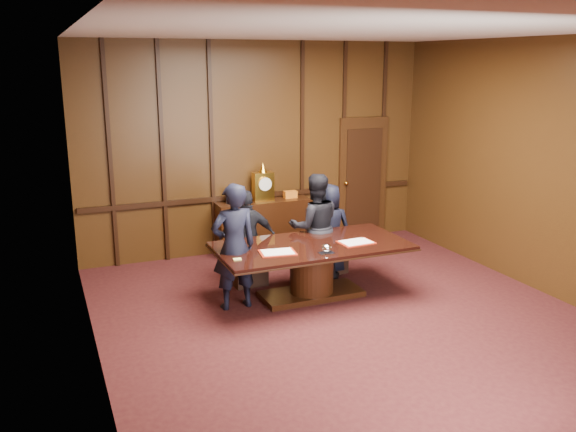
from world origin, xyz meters
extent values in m
plane|color=black|center=(0.00, 0.00, 0.00)|extent=(7.00, 7.00, 0.00)
plane|color=silver|center=(0.00, 0.00, 3.50)|extent=(7.00, 7.00, 0.00)
cube|color=black|center=(0.00, 3.50, 1.75)|extent=(6.00, 0.04, 3.50)
cube|color=black|center=(-3.00, 0.00, 1.75)|extent=(0.04, 7.00, 3.50)
cube|color=black|center=(3.00, 0.00, 1.75)|extent=(0.04, 7.00, 3.50)
cube|color=black|center=(0.00, 3.47, 0.95)|extent=(5.90, 0.05, 0.08)
cube|color=black|center=(2.00, 3.46, 1.10)|extent=(0.95, 0.06, 2.20)
sphere|color=gold|center=(1.63, 3.39, 1.05)|extent=(0.08, 0.08, 0.08)
cube|color=black|center=(0.00, 3.26, 0.45)|extent=(1.60, 0.45, 0.90)
cube|color=black|center=(-0.70, 3.26, 0.03)|extent=(0.12, 0.40, 0.06)
cube|color=black|center=(0.70, 3.26, 0.03)|extent=(0.12, 0.40, 0.06)
cube|color=gold|center=(0.00, 3.26, 1.14)|extent=(0.34, 0.18, 0.48)
cylinder|color=white|center=(0.00, 3.16, 1.20)|extent=(0.22, 0.03, 0.22)
cone|color=gold|center=(0.00, 3.26, 1.46)|extent=(0.14, 0.14, 0.16)
cube|color=black|center=(-0.55, 3.28, 1.01)|extent=(0.18, 0.04, 0.22)
cube|color=orange|center=(0.50, 3.28, 0.96)|extent=(0.22, 0.12, 0.12)
cube|color=black|center=(-0.09, 1.10, 0.04)|extent=(1.40, 0.60, 0.08)
cylinder|color=black|center=(-0.09, 1.10, 0.39)|extent=(0.60, 0.60, 0.62)
cube|color=black|center=(-0.09, 1.10, 0.71)|extent=(2.62, 1.32, 0.02)
cube|color=black|center=(-0.09, 1.10, 0.73)|extent=(2.60, 1.30, 0.06)
cube|color=#AA230F|center=(-0.67, 0.91, 0.77)|extent=(0.50, 0.39, 0.01)
cube|color=white|center=(-0.67, 0.91, 0.78)|extent=(0.44, 0.34, 0.01)
cube|color=#AA230F|center=(0.49, 0.92, 0.77)|extent=(0.48, 0.36, 0.01)
cube|color=white|center=(0.49, 0.92, 0.78)|extent=(0.42, 0.31, 0.01)
cube|color=white|center=(-0.09, 0.65, 0.77)|extent=(0.20, 0.14, 0.01)
ellipsoid|color=white|center=(-0.09, 0.65, 0.82)|extent=(0.13, 0.13, 0.10)
cube|color=#EDE474|center=(-1.24, 0.84, 0.77)|extent=(0.11, 0.08, 0.01)
cube|color=black|center=(-0.74, 1.95, 0.23)|extent=(0.51, 0.51, 0.46)
cube|color=black|center=(-0.76, 2.16, 0.72)|extent=(0.48, 0.10, 0.55)
cylinder|color=black|center=(-0.94, 1.75, 0.12)|extent=(0.04, 0.04, 0.23)
cylinder|color=black|center=(-0.54, 2.15, 0.12)|extent=(0.04, 0.04, 0.23)
cube|color=black|center=(0.56, 1.95, 0.23)|extent=(0.56, 0.56, 0.46)
cube|color=black|center=(0.52, 2.16, 0.72)|extent=(0.48, 0.15, 0.55)
cylinder|color=black|center=(0.36, 1.75, 0.12)|extent=(0.04, 0.04, 0.23)
cylinder|color=black|center=(0.76, 2.15, 0.12)|extent=(0.04, 0.04, 0.23)
imported|color=black|center=(-0.74, 1.90, 0.70)|extent=(0.88, 0.53, 1.40)
imported|color=black|center=(0.56, 1.90, 0.70)|extent=(0.77, 0.60, 1.39)
imported|color=black|center=(-1.18, 1.16, 0.84)|extent=(0.63, 0.44, 1.67)
imported|color=black|center=(0.26, 1.76, 0.80)|extent=(0.89, 0.76, 1.60)
camera|label=1|loc=(-3.42, -6.08, 3.18)|focal=38.00mm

